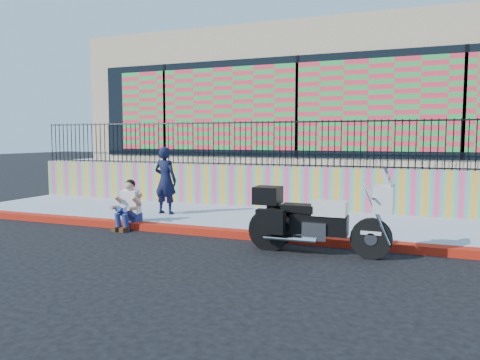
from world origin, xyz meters
The scene contains 10 objects.
ground centered at (0.00, 0.00, 0.00)m, with size 90.00×90.00×0.00m, color black.
red_curb centered at (0.00, 0.00, 0.07)m, with size 16.00×0.30×0.15m, color #A5260B.
sidewalk centered at (0.00, 1.65, 0.07)m, with size 16.00×3.00×0.15m, color #979FB5.
mural_wall centered at (0.00, 3.25, 0.70)m, with size 16.00×0.20×1.10m, color #FB4280.
metal_fence centered at (0.00, 3.25, 1.85)m, with size 15.80×0.04×1.20m, color black, non-canonical shape.
elevated_platform centered at (0.00, 8.35, 0.62)m, with size 16.00×10.00×1.25m, color #979FB5.
storefront_building centered at (0.00, 8.13, 3.25)m, with size 14.00×8.06×4.00m.
police_motorcycle centered at (1.64, -0.70, 0.64)m, with size 2.44×0.81×1.52m.
police_officer centered at (-2.51, 1.26, 0.97)m, with size 0.60×0.39×1.64m, color black.
seated_man centered at (-2.68, -0.10, 0.45)m, with size 0.54×0.71×1.06m.
Camera 1 is at (3.36, -8.59, 2.01)m, focal length 35.00 mm.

